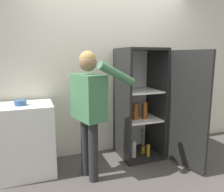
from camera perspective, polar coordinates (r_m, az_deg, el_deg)
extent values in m
plane|color=#4C4742|center=(2.92, 6.57, -20.70)|extent=(12.00, 12.00, 0.00)
cube|color=silver|center=(3.41, -0.40, 6.50)|extent=(7.00, 0.06, 2.55)
cube|color=black|center=(3.54, 6.85, -14.60)|extent=(0.60, 0.62, 0.04)
cube|color=black|center=(3.21, 7.47, 12.01)|extent=(0.60, 0.62, 0.04)
cube|color=white|center=(3.54, 4.98, -1.01)|extent=(0.60, 0.03, 1.55)
cube|color=black|center=(3.16, 2.59, -2.34)|extent=(0.04, 0.62, 1.55)
cube|color=black|center=(3.42, 11.36, -1.58)|extent=(0.03, 0.62, 1.55)
cube|color=white|center=(3.34, 7.06, -5.76)|extent=(0.53, 0.55, 0.02)
cube|color=white|center=(3.25, 7.23, 1.40)|extent=(0.53, 0.55, 0.02)
cube|color=black|center=(3.02, 19.24, -3.55)|extent=(0.21, 0.59, 1.55)
cylinder|color=#B78C1E|center=(3.59, 3.83, -12.18)|extent=(0.07, 0.07, 0.19)
cylinder|color=#B78C1E|center=(3.39, 9.43, -13.86)|extent=(0.05, 0.05, 0.18)
cylinder|color=teal|center=(3.12, 3.93, 3.61)|extent=(0.08, 0.08, 0.25)
cylinder|color=teal|center=(3.34, 5.23, -4.11)|extent=(0.07, 0.07, 0.16)
cylinder|color=#9E4C19|center=(3.20, 6.10, -4.05)|extent=(0.09, 0.09, 0.23)
cylinder|color=#B78C1E|center=(3.48, 8.17, -13.75)|extent=(0.07, 0.07, 0.11)
cylinder|color=#9E4C19|center=(3.24, 8.57, -3.79)|extent=(0.07, 0.07, 0.25)
cylinder|color=#1E5123|center=(3.36, 8.55, -3.68)|extent=(0.08, 0.08, 0.20)
cylinder|color=beige|center=(3.76, 8.19, -10.65)|extent=(0.06, 0.06, 0.26)
cylinder|color=beige|center=(3.32, 5.54, -13.67)|extent=(0.09, 0.09, 0.24)
cylinder|color=#262628|center=(2.86, -6.90, -12.89)|extent=(0.12, 0.12, 0.76)
cylinder|color=#262628|center=(2.71, -4.91, -14.20)|extent=(0.12, 0.12, 0.76)
cube|color=#3F724C|center=(2.59, -6.20, -0.27)|extent=(0.37, 0.51, 0.54)
sphere|color=#8C6647|center=(2.55, -6.38, 8.73)|extent=(0.21, 0.21, 0.21)
sphere|color=#AD894C|center=(2.55, -6.40, 9.56)|extent=(0.19, 0.19, 0.19)
cylinder|color=#3F724C|center=(2.82, -8.80, -0.03)|extent=(0.09, 0.09, 0.51)
cylinder|color=#3F724C|center=(2.47, 1.31, 5.75)|extent=(0.50, 0.23, 0.30)
cube|color=white|center=(3.05, -21.50, -10.45)|extent=(0.68, 0.59, 0.92)
cylinder|color=#335B8E|center=(2.87, -22.82, -1.64)|extent=(0.14, 0.14, 0.06)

